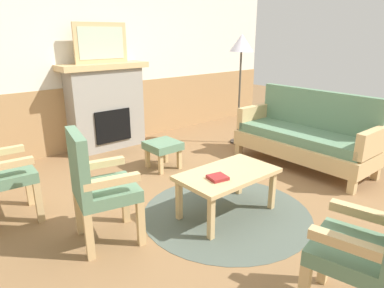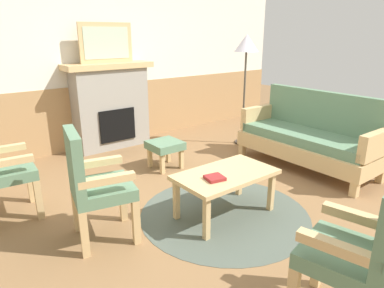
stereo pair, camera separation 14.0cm
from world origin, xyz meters
name	(u,v)px [view 1 (the left image)]	position (x,y,z in m)	size (l,w,h in m)	color
ground_plane	(213,201)	(0.00, 0.00, 0.00)	(14.00, 14.00, 0.00)	olive
wall_back	(95,60)	(0.00, 2.60, 1.31)	(7.20, 0.14, 2.70)	silver
fireplace	(106,106)	(0.00, 2.35, 0.65)	(1.30, 0.44, 1.28)	gray
framed_picture	(101,43)	(0.00, 2.35, 1.56)	(0.80, 0.04, 0.56)	tan
couch	(305,137)	(1.65, -0.02, 0.40)	(0.70, 1.80, 0.98)	tan
coffee_table	(228,177)	(-0.08, -0.27, 0.39)	(0.96, 0.56, 0.44)	tan
round_rug	(226,213)	(-0.08, -0.27, 0.00)	(1.65, 1.65, 0.01)	#4C564C
book_on_table	(218,177)	(-0.27, -0.32, 0.46)	(0.16, 0.15, 0.03)	maroon
footstool	(163,147)	(0.15, 1.11, 0.28)	(0.40, 0.40, 0.36)	tan
armchair_by_window_left	(97,183)	(-1.23, 0.10, 0.54)	(0.57, 0.57, 0.98)	tan
armchair_front_left	(371,244)	(-0.40, -1.72, 0.54)	(0.57, 0.57, 0.98)	tan
floor_lamp_by_couch	(241,50)	(1.71, 1.23, 1.45)	(0.36, 0.36, 1.68)	#332D28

